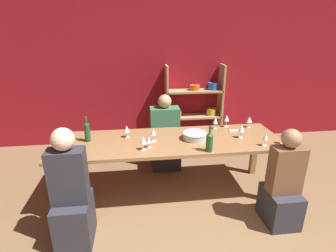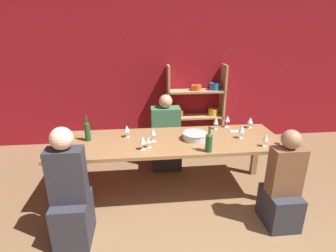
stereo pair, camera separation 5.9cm
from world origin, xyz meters
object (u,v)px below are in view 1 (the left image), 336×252
object	(u,v)px
cell_phone	(234,131)
mixing_bowl	(195,135)
wine_glass_red_d	(149,140)
person_far_a	(165,140)
wine_glass_red_b	(266,137)
wine_glass_empty_a	(215,120)
shelf_unit	(195,114)
wine_glass_white_a	(241,128)
wine_bottle_green	(209,141)
wine_glass_white_c	(227,118)
dining_table	(169,146)
wine_glass_red_c	(249,120)
person_near_b	(72,201)
wine_glass_white_b	(127,129)
wine_glass_red_a	(153,132)
wine_glass_empty_b	(143,140)
wine_glass_white_d	(283,134)
person_near_a	(282,189)
wine_bottle_dark	(87,131)

from	to	relation	value
cell_phone	mixing_bowl	bearing A→B (deg)	-161.36
wine_glass_red_d	person_far_a	bearing A→B (deg)	73.51
wine_glass_red_b	wine_glass_empty_a	distance (m)	0.76
shelf_unit	wine_glass_white_a	bearing A→B (deg)	-83.33
wine_glass_empty_a	wine_glass_white_a	bearing A→B (deg)	-56.97
wine_bottle_green	wine_glass_white_c	xyz separation A→B (m)	(0.46, 0.75, 0.01)
dining_table	wine_glass_red_c	world-z (taller)	wine_glass_red_c
wine_glass_red_d	person_near_b	xyz separation A→B (m)	(-0.80, -0.52, -0.40)
wine_glass_red_c	wine_glass_red_d	xyz separation A→B (m)	(-1.44, -0.51, -0.01)
wine_glass_white_b	wine_glass_white_a	bearing A→B (deg)	-7.68
wine_bottle_green	shelf_unit	bearing A→B (deg)	81.55
shelf_unit	person_near_b	bearing A→B (deg)	-126.56
wine_glass_red_c	dining_table	bearing A→B (deg)	-165.10
wine_glass_white_b	person_far_a	world-z (taller)	person_far_a
wine_glass_red_a	wine_glass_white_b	bearing A→B (deg)	151.91
wine_glass_empty_a	cell_phone	distance (m)	0.29
wine_glass_white_b	person_near_b	xyz separation A→B (m)	(-0.54, -0.87, -0.41)
wine_bottle_green	wine_glass_red_c	bearing A→B (deg)	41.89
wine_glass_red_a	wine_glass_red_b	bearing A→B (deg)	-12.54
wine_glass_empty_b	wine_glass_white_c	world-z (taller)	wine_glass_white_c
wine_bottle_green	cell_phone	bearing A→B (deg)	47.67
shelf_unit	wine_bottle_green	distance (m)	2.11
person_near_b	cell_phone	bearing A→B (deg)	24.51
mixing_bowl	wine_bottle_green	world-z (taller)	wine_bottle_green
wine_glass_white_d	wine_glass_red_c	bearing A→B (deg)	105.69
person_far_a	shelf_unit	bearing A→B (deg)	-128.28
wine_bottle_green	wine_glass_white_c	distance (m)	0.88
person_near_a	person_near_b	bearing A→B (deg)	-179.72
cell_phone	wine_bottle_dark	bearing A→B (deg)	-176.96
wine_glass_white_a	person_near_b	bearing A→B (deg)	-161.21
person_near_b	wine_glass_red_b	bearing A→B (deg)	10.56
mixing_bowl	wine_glass_white_a	world-z (taller)	wine_glass_white_a
wine_glass_red_c	person_near_b	distance (m)	2.51
mixing_bowl	wine_glass_red_a	distance (m)	0.53
cell_phone	wine_glass_white_a	bearing A→B (deg)	-91.73
person_near_a	person_far_a	distance (m)	1.91
wine_glass_white_a	wine_glass_red_d	xyz separation A→B (m)	(-1.18, -0.15, -0.03)
wine_glass_red_b	person_far_a	world-z (taller)	person_far_a
wine_bottle_green	wine_glass_white_d	size ratio (longest dim) A/B	1.80
wine_glass_red_b	wine_glass_white_b	xyz separation A→B (m)	(-1.63, 0.46, -0.00)
wine_glass_red_b	cell_phone	distance (m)	0.55
wine_bottle_green	wine_glass_red_b	bearing A→B (deg)	5.17
wine_glass_empty_b	wine_glass_white_a	bearing A→B (deg)	9.32
wine_bottle_green	person_near_a	bearing A→B (deg)	-23.46
dining_table	wine_glass_white_a	world-z (taller)	wine_glass_white_a
cell_phone	person_near_a	bearing A→B (deg)	-74.60
wine_glass_white_c	wine_glass_white_d	distance (m)	0.81
wine_glass_white_b	wine_glass_white_d	world-z (taller)	wine_glass_white_d
wine_glass_white_a	wine_glass_white_d	bearing A→B (deg)	-29.28
wine_glass_white_b	cell_phone	bearing A→B (deg)	1.52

